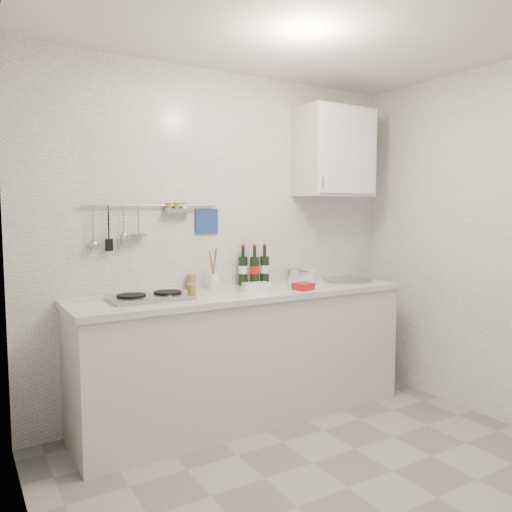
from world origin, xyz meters
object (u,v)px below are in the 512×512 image
at_px(plate_stack_hob, 156,297).
at_px(wine_bottles, 254,265).
at_px(plate_stack_sink, 302,278).
at_px(utensil_crock, 213,280).
at_px(wall_cabinet, 334,153).

bearing_deg(plate_stack_hob, wine_bottles, 12.22).
distance_m(plate_stack_sink, utensil_crock, 0.69).
height_order(plate_stack_hob, utensil_crock, utensil_crock).
bearing_deg(wine_bottles, wall_cabinet, -5.78).
height_order(plate_stack_sink, wine_bottles, wine_bottles).
bearing_deg(wall_cabinet, wine_bottles, 174.22).
height_order(wall_cabinet, plate_stack_hob, wall_cabinet).
bearing_deg(wall_cabinet, utensil_crock, 176.63).
xyz_separation_m(wine_bottles, utensil_crock, (-0.35, -0.01, -0.09)).
bearing_deg(utensil_crock, wine_bottles, 1.58).
relative_size(plate_stack_sink, utensil_crock, 0.87).
distance_m(wall_cabinet, plate_stack_sink, 1.06).
xyz_separation_m(plate_stack_sink, utensil_crock, (-0.67, 0.16, 0.02)).
xyz_separation_m(plate_stack_hob, utensil_crock, (0.50, 0.17, 0.06)).
bearing_deg(utensil_crock, plate_stack_hob, -160.79).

